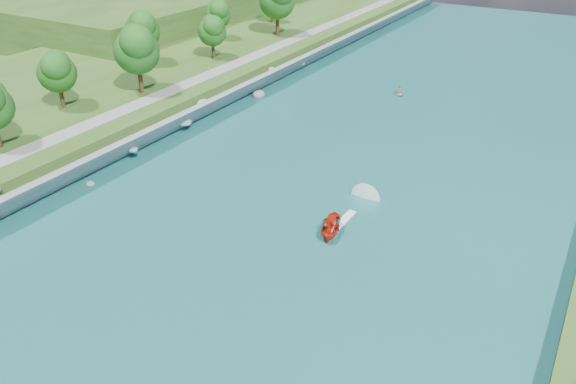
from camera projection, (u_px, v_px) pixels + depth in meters
The scene contains 8 objects.
ground at pixel (244, 262), 53.60m from camera, with size 260.00×260.00×0.00m, color #2D5119.
river_water at pixel (337, 178), 68.66m from camera, with size 55.00×240.00×0.10m, color #175257.
berm_west at pixel (58, 96), 90.20m from camera, with size 45.00×240.00×3.50m, color #2D5119.
riprap_bank at pixel (172, 125), 79.21m from camera, with size 3.74×236.00×4.52m.
riverside_path at pixel (137, 105), 81.51m from camera, with size 3.00×200.00×0.10m, color gray.
trees_west at pixel (40, 76), 75.34m from camera, with size 17.44×145.73×13.52m.
motorboat at pixel (336, 222), 58.23m from camera, with size 3.60×19.13×1.98m.
raft at pixel (399, 93), 95.74m from camera, with size 3.33×3.63×1.54m.
Camera 1 is at (25.98, -35.50, 31.63)m, focal length 35.00 mm.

